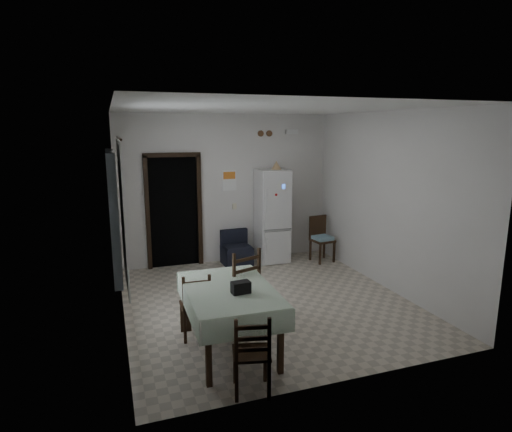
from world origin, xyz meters
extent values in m
plane|color=#B9AC97|center=(0.00, 0.00, 0.00)|extent=(4.50, 4.50, 0.00)
cube|color=black|center=(-1.05, 2.46, 1.05)|extent=(0.90, 0.45, 2.10)
cube|color=black|center=(-1.54, 2.22, 1.05)|extent=(0.08, 0.10, 2.18)
cube|color=black|center=(-0.56, 2.22, 1.05)|extent=(0.08, 0.10, 2.18)
cube|color=black|center=(-1.05, 2.22, 2.14)|extent=(1.06, 0.10, 0.08)
cube|color=silver|center=(-2.15, -0.20, 1.55)|extent=(0.10, 1.20, 1.60)
cube|color=silver|center=(-2.04, -0.20, 1.55)|extent=(0.02, 1.45, 1.85)
cylinder|color=black|center=(-2.03, -0.20, 2.50)|extent=(0.02, 1.60, 0.02)
cube|color=white|center=(0.05, 2.24, 1.62)|extent=(0.28, 0.02, 0.40)
cube|color=orange|center=(0.05, 2.23, 1.72)|extent=(0.24, 0.01, 0.14)
cube|color=beige|center=(0.15, 2.24, 1.10)|extent=(0.08, 0.02, 0.12)
cylinder|color=brown|center=(0.70, 2.23, 2.52)|extent=(0.12, 0.03, 0.12)
cylinder|color=brown|center=(0.88, 2.23, 2.52)|extent=(0.12, 0.03, 0.12)
cube|color=white|center=(1.35, 2.21, 2.55)|extent=(0.25, 0.07, 0.09)
cone|color=tan|center=(0.90, 1.89, 1.92)|extent=(0.21, 0.21, 0.16)
cube|color=black|center=(-0.85, -1.42, 0.86)|extent=(0.22, 0.15, 0.14)
camera|label=1|loc=(-2.19, -5.79, 2.62)|focal=30.00mm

